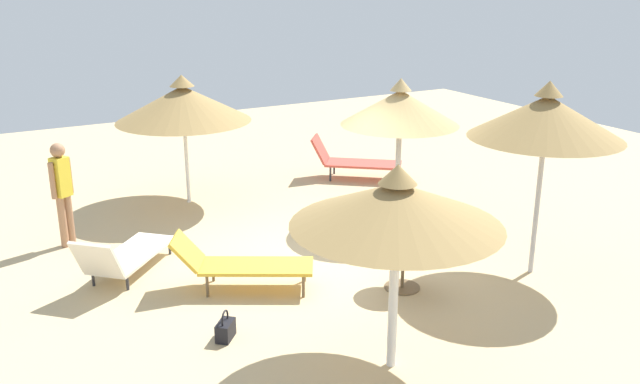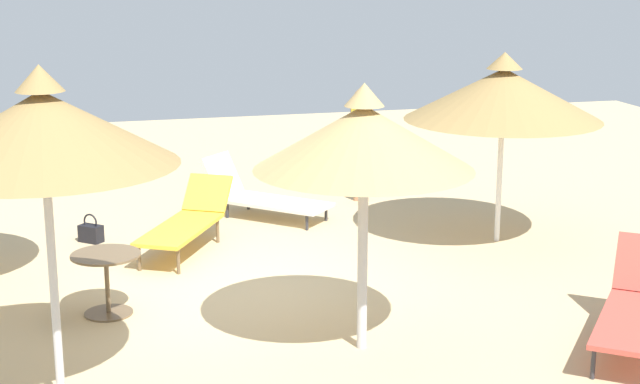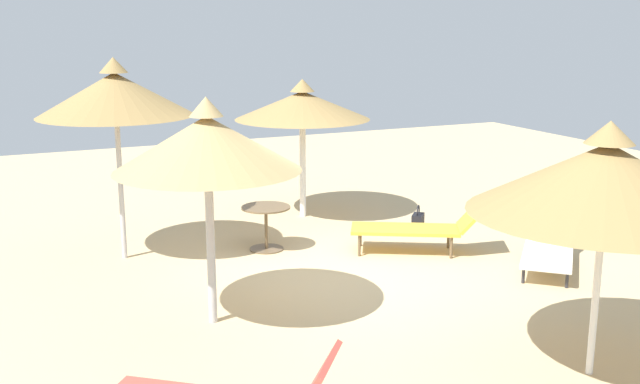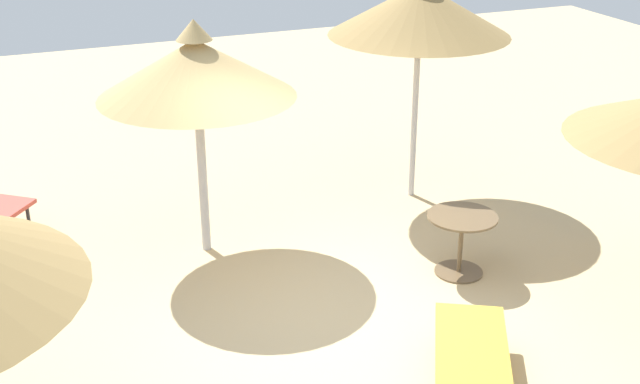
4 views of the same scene
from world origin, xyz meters
The scene contains 9 objects.
ground centered at (0.00, 0.00, -0.05)m, with size 24.00×24.00×0.10m, color tan.
parasol_umbrella_edge centered at (-3.68, -1.19, 2.00)m, with size 2.60×2.60×2.55m.
parasol_umbrella_near_left centered at (-0.83, 1.85, 2.11)m, with size 2.11×2.11×2.64m.
parasol_umbrella_front centered at (2.06, 2.34, 2.42)m, with size 2.22×2.22×2.95m.
parasol_umbrella_far_left centered at (3.15, -1.02, 2.00)m, with size 2.37×2.37×2.46m.
lounge_chair_near_right centered at (-0.82, -3.16, 0.34)m, with size 1.84×1.80×0.86m.
lounge_chair_center centered at (0.44, -1.79, 0.41)m, with size 1.52×2.05×0.82m.
handbag centered at (1.65, -2.50, 0.13)m, with size 0.35×0.34×0.39m.
side_table_round centered at (1.55, 0.29, 0.47)m, with size 0.75×0.75×0.68m.
Camera 3 is at (-8.81, 4.15, 3.46)m, focal length 42.04 mm.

